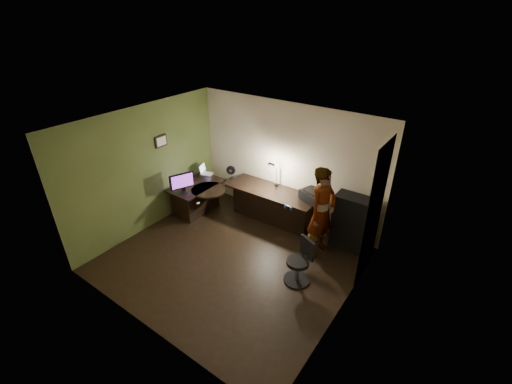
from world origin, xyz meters
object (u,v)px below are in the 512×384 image
Objects in this scene: cabinet at (353,223)px; person at (322,213)px; desk_left at (197,198)px; monitor at (182,186)px; office_chair at (298,262)px; desk_right at (271,206)px.

cabinet is 0.63× the size of person.
person is at bearing 5.84° from desk_left.
monitor is 0.64× the size of office_chair.
office_chair is at bearing -44.73° from desk_right.
monitor reaches higher than desk_left.
monitor is (0.04, -0.46, 0.53)m from desk_left.
monitor reaches higher than desk_right.
person is at bearing 116.96° from office_chair.
desk_right is (1.65, 0.70, 0.03)m from desk_left.
person reaches higher than desk_left.
monitor is at bearing -160.84° from cabinet.
office_chair is at bearing 19.28° from monitor.
person reaches higher than office_chair.
cabinet is at bearing -30.01° from person.
person reaches higher than monitor.
person is (1.41, -0.42, 0.54)m from desk_right.
desk_right is 1.13× the size of person.
cabinet is 3.71m from monitor.
person reaches higher than desk_right.
cabinet is (1.87, 0.10, 0.20)m from desk_right.
cabinet reaches higher than desk_right.
desk_left is at bearing -169.06° from office_chair.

